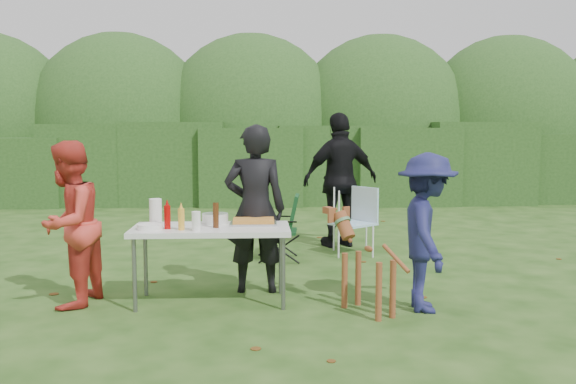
{
  "coord_description": "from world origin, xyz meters",
  "views": [
    {
      "loc": [
        0.12,
        -5.51,
        1.68
      ],
      "look_at": [
        0.45,
        0.96,
        1.0
      ],
      "focal_mm": 38.0,
      "sensor_mm": 36.0,
      "label": 1
    }
  ],
  "objects_px": {
    "child": "(427,232)",
    "camping_chair": "(278,227)",
    "paper_towel_roll": "(156,212)",
    "dog": "(368,264)",
    "folding_table": "(211,232)",
    "person_black_puffy": "(340,180)",
    "beer_bottle": "(216,215)",
    "person_cook": "(255,209)",
    "lawn_chair": "(353,221)",
    "mustard_bottle": "(181,219)",
    "ketchup_bottle": "(167,217)",
    "person_red_jacket": "(69,224)"
  },
  "relations": [
    {
      "from": "camping_chair",
      "to": "dog",
      "type": "bearing_deg",
      "value": 113.93
    },
    {
      "from": "dog",
      "to": "lawn_chair",
      "type": "height_order",
      "value": "same"
    },
    {
      "from": "person_black_puffy",
      "to": "child",
      "type": "relative_size",
      "value": 1.3
    },
    {
      "from": "person_black_puffy",
      "to": "beer_bottle",
      "type": "xyz_separation_m",
      "value": [
        -1.57,
        -2.79,
        -0.09
      ]
    },
    {
      "from": "ketchup_bottle",
      "to": "paper_towel_roll",
      "type": "height_order",
      "value": "paper_towel_roll"
    },
    {
      "from": "paper_towel_roll",
      "to": "ketchup_bottle",
      "type": "bearing_deg",
      "value": -56.16
    },
    {
      "from": "paper_towel_roll",
      "to": "beer_bottle",
      "type": "bearing_deg",
      "value": -15.93
    },
    {
      "from": "dog",
      "to": "folding_table",
      "type": "bearing_deg",
      "value": 43.71
    },
    {
      "from": "mustard_bottle",
      "to": "ketchup_bottle",
      "type": "bearing_deg",
      "value": 153.25
    },
    {
      "from": "folding_table",
      "to": "ketchup_bottle",
      "type": "xyz_separation_m",
      "value": [
        -0.4,
        -0.1,
        0.16
      ]
    },
    {
      "from": "child",
      "to": "folding_table",
      "type": "bearing_deg",
      "value": 86.55
    },
    {
      "from": "person_red_jacket",
      "to": "mustard_bottle",
      "type": "xyz_separation_m",
      "value": [
        1.07,
        -0.13,
        0.06
      ]
    },
    {
      "from": "dog",
      "to": "beer_bottle",
      "type": "relative_size",
      "value": 3.95
    },
    {
      "from": "person_cook",
      "to": "dog",
      "type": "relative_size",
      "value": 1.81
    },
    {
      "from": "dog",
      "to": "ketchup_bottle",
      "type": "xyz_separation_m",
      "value": [
        -1.85,
        0.31,
        0.4
      ]
    },
    {
      "from": "beer_bottle",
      "to": "dog",
      "type": "bearing_deg",
      "value": -14.24
    },
    {
      "from": "beer_bottle",
      "to": "mustard_bottle",
      "type": "bearing_deg",
      "value": -159.74
    },
    {
      "from": "person_red_jacket",
      "to": "dog",
      "type": "height_order",
      "value": "person_red_jacket"
    },
    {
      "from": "person_red_jacket",
      "to": "dog",
      "type": "relative_size",
      "value": 1.65
    },
    {
      "from": "paper_towel_roll",
      "to": "dog",
      "type": "bearing_deg",
      "value": -14.74
    },
    {
      "from": "person_cook",
      "to": "lawn_chair",
      "type": "distance_m",
      "value": 2.27
    },
    {
      "from": "camping_chair",
      "to": "beer_bottle",
      "type": "xyz_separation_m",
      "value": [
        -0.66,
        -1.93,
        0.44
      ]
    },
    {
      "from": "person_cook",
      "to": "beer_bottle",
      "type": "xyz_separation_m",
      "value": [
        -0.37,
        -0.43,
        0.0
      ]
    },
    {
      "from": "ketchup_bottle",
      "to": "paper_towel_roll",
      "type": "xyz_separation_m",
      "value": [
        -0.14,
        0.21,
        0.02
      ]
    },
    {
      "from": "child",
      "to": "paper_towel_roll",
      "type": "relative_size",
      "value": 5.62
    },
    {
      "from": "folding_table",
      "to": "mustard_bottle",
      "type": "relative_size",
      "value": 7.5
    },
    {
      "from": "person_red_jacket",
      "to": "person_black_puffy",
      "type": "xyz_separation_m",
      "value": [
        2.95,
        2.78,
        0.17
      ]
    },
    {
      "from": "child",
      "to": "ketchup_bottle",
      "type": "distance_m",
      "value": 2.41
    },
    {
      "from": "folding_table",
      "to": "mustard_bottle",
      "type": "bearing_deg",
      "value": -147.04
    },
    {
      "from": "ketchup_bottle",
      "to": "dog",
      "type": "bearing_deg",
      "value": -9.52
    },
    {
      "from": "paper_towel_roll",
      "to": "camping_chair",
      "type": "bearing_deg",
      "value": 54.48
    },
    {
      "from": "dog",
      "to": "mustard_bottle",
      "type": "distance_m",
      "value": 1.77
    },
    {
      "from": "child",
      "to": "camping_chair",
      "type": "bearing_deg",
      "value": 36.56
    },
    {
      "from": "camping_chair",
      "to": "ketchup_bottle",
      "type": "distance_m",
      "value": 2.3
    },
    {
      "from": "person_cook",
      "to": "lawn_chair",
      "type": "height_order",
      "value": "person_cook"
    },
    {
      "from": "person_black_puffy",
      "to": "lawn_chair",
      "type": "xyz_separation_m",
      "value": [
        0.1,
        -0.55,
        -0.5
      ]
    },
    {
      "from": "ketchup_bottle",
      "to": "person_cook",
      "type": "bearing_deg",
      "value": 30.13
    },
    {
      "from": "person_black_puffy",
      "to": "dog",
      "type": "distance_m",
      "value": 3.19
    },
    {
      "from": "person_cook",
      "to": "paper_towel_roll",
      "type": "distance_m",
      "value": 1.0
    },
    {
      "from": "folding_table",
      "to": "child",
      "type": "xyz_separation_m",
      "value": [
        2.0,
        -0.35,
        0.04
      ]
    },
    {
      "from": "person_cook",
      "to": "child",
      "type": "bearing_deg",
      "value": 156.77
    },
    {
      "from": "folding_table",
      "to": "lawn_chair",
      "type": "distance_m",
      "value": 2.8
    },
    {
      "from": "dog",
      "to": "beer_bottle",
      "type": "distance_m",
      "value": 1.5
    },
    {
      "from": "person_cook",
      "to": "lawn_chair",
      "type": "relative_size",
      "value": 1.91
    },
    {
      "from": "person_black_puffy",
      "to": "paper_towel_roll",
      "type": "xyz_separation_m",
      "value": [
        -2.17,
        -2.62,
        -0.08
      ]
    },
    {
      "from": "person_cook",
      "to": "camping_chair",
      "type": "xyz_separation_m",
      "value": [
        0.29,
        1.49,
        -0.44
      ]
    },
    {
      "from": "mustard_bottle",
      "to": "person_cook",
      "type": "bearing_deg",
      "value": 38.68
    },
    {
      "from": "person_black_puffy",
      "to": "child",
      "type": "height_order",
      "value": "person_black_puffy"
    },
    {
      "from": "camping_chair",
      "to": "paper_towel_roll",
      "type": "distance_m",
      "value": 2.2
    },
    {
      "from": "person_cook",
      "to": "camping_chair",
      "type": "distance_m",
      "value": 1.58
    }
  ]
}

